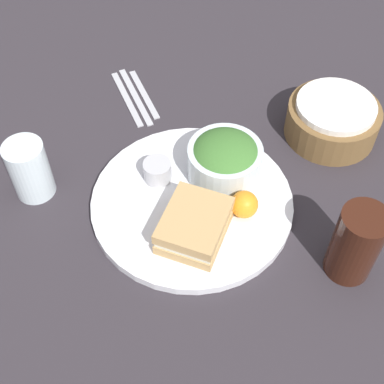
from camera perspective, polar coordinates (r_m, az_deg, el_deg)
ground_plane at (r=0.89m, az=-0.00°, el=-1.42°), size 4.00×4.00×0.00m
plate at (r=0.89m, az=-0.00°, el=-1.12°), size 0.33×0.33×0.02m
sandwich at (r=0.82m, az=-0.01°, el=-3.59°), size 0.14×0.13×0.05m
salad_bowl at (r=0.89m, az=3.53°, el=3.57°), size 0.12×0.12×0.08m
dressing_cup at (r=0.90m, az=-3.71°, el=2.26°), size 0.05×0.05×0.04m
orange_wedge at (r=0.85m, az=5.60°, el=-1.32°), size 0.04×0.04×0.04m
drink_glass at (r=0.81m, az=17.08°, el=-5.28°), size 0.07×0.07×0.13m
bread_basket at (r=1.01m, az=14.76°, el=7.49°), size 0.17×0.17×0.07m
fork at (r=1.08m, az=-6.97°, el=9.88°), size 0.16×0.07×0.01m
knife at (r=1.08m, az=-6.05°, el=10.15°), size 0.17×0.07×0.01m
spoon at (r=1.08m, az=-5.14°, el=10.40°), size 0.15×0.06×0.01m
water_glass at (r=0.91m, az=-16.94°, el=2.30°), size 0.07×0.07×0.11m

